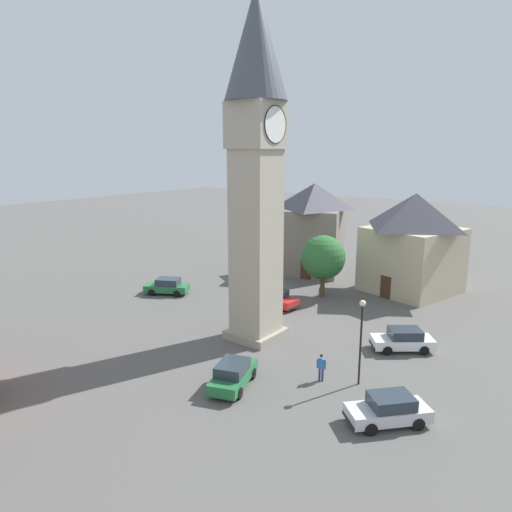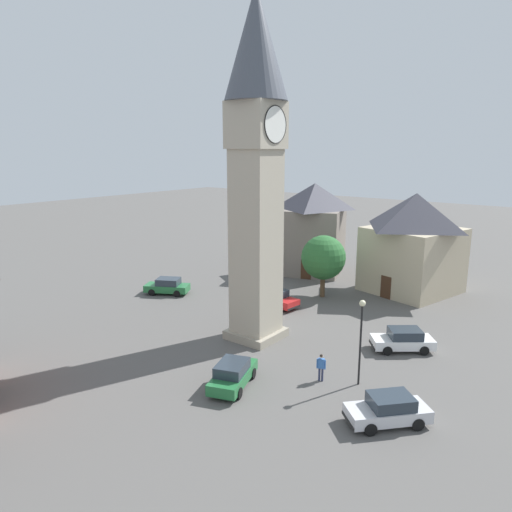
% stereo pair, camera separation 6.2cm
% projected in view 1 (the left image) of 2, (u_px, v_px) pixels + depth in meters
% --- Properties ---
extents(ground_plane, '(200.00, 200.00, 0.00)m').
position_uv_depth(ground_plane, '(256.00, 337.00, 34.45)').
color(ground_plane, '#565451').
extents(clock_tower, '(4.21, 4.21, 23.85)m').
position_uv_depth(clock_tower, '(256.00, 141.00, 31.35)').
color(clock_tower, gray).
rests_on(clock_tower, ground).
extents(car_blue_kerb, '(3.48, 4.43, 1.53)m').
position_uv_depth(car_blue_kerb, '(167.00, 286.00, 44.59)').
color(car_blue_kerb, '#236B38').
rests_on(car_blue_kerb, ground).
extents(car_silver_kerb, '(4.19, 4.02, 1.53)m').
position_uv_depth(car_silver_kerb, '(389.00, 410.00, 23.44)').
color(car_silver_kerb, silver).
rests_on(car_silver_kerb, ground).
extents(car_red_corner, '(3.88, 4.29, 1.53)m').
position_uv_depth(car_red_corner, '(403.00, 340.00, 32.06)').
color(car_red_corner, white).
rests_on(car_red_corner, ground).
extents(car_white_side, '(2.13, 4.28, 1.53)m').
position_uv_depth(car_white_side, '(275.00, 298.00, 41.02)').
color(car_white_side, red).
rests_on(car_white_side, ground).
extents(car_black_far, '(4.46, 3.00, 1.53)m').
position_uv_depth(car_black_far, '(233.00, 374.00, 27.15)').
color(car_black_far, '#236B38').
rests_on(car_black_far, ground).
extents(pedestrian, '(0.32, 0.54, 1.69)m').
position_uv_depth(pedestrian, '(321.00, 365.00, 27.74)').
color(pedestrian, '#2D3351').
rests_on(pedestrian, ground).
extents(tree, '(4.09, 4.09, 5.80)m').
position_uv_depth(tree, '(323.00, 258.00, 43.12)').
color(tree, brown).
rests_on(tree, ground).
extents(building_shop_left, '(9.67, 9.37, 9.47)m').
position_uv_depth(building_shop_left, '(413.00, 242.00, 44.70)').
color(building_shop_left, tan).
rests_on(building_shop_left, ground).
extents(building_corner_back, '(9.27, 8.56, 9.85)m').
position_uv_depth(building_corner_back, '(314.00, 227.00, 52.06)').
color(building_corner_back, slate).
rests_on(building_corner_back, ground).
extents(lamp_post, '(0.36, 0.36, 5.16)m').
position_uv_depth(lamp_post, '(361.00, 329.00, 26.80)').
color(lamp_post, black).
rests_on(lamp_post, ground).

